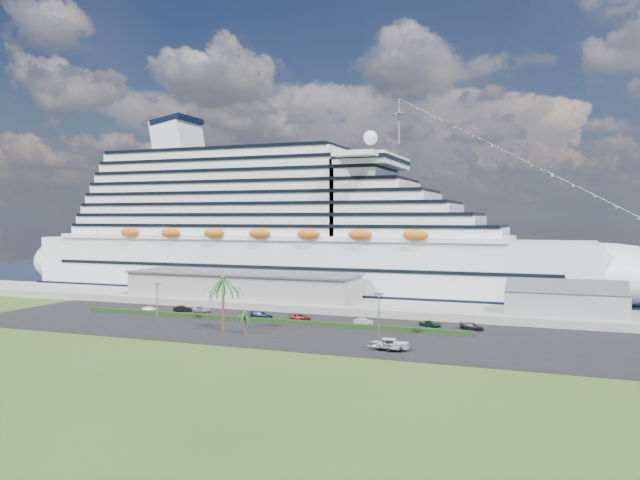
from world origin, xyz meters
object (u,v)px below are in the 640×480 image
at_px(pickup_truck, 392,344).
at_px(parked_car_3, 261,315).
at_px(cruise_ship, 292,236).
at_px(boat_trailer, 387,344).

bearing_deg(pickup_truck, parked_car_3, 148.52).
distance_m(cruise_ship, boat_trailer, 81.81).
bearing_deg(boat_trailer, cruise_ship, 124.69).
height_order(parked_car_3, pickup_truck, pickup_truck).
relative_size(parked_car_3, pickup_truck, 1.00).
xyz_separation_m(parked_car_3, boat_trailer, (33.85, -21.99, 0.39)).
distance_m(cruise_ship, pickup_truck, 81.51).
xyz_separation_m(parked_car_3, pickup_truck, (34.51, -21.13, 0.24)).
height_order(cruise_ship, parked_car_3, cruise_ship).
bearing_deg(boat_trailer, parked_car_3, 146.99).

